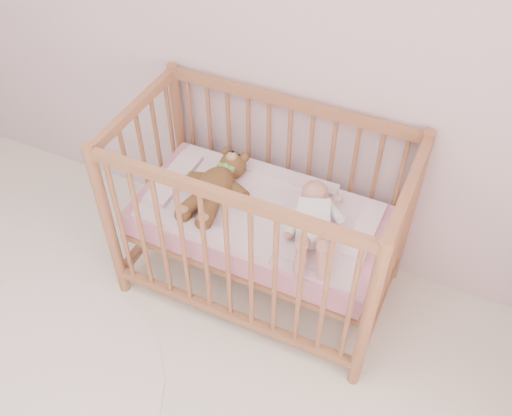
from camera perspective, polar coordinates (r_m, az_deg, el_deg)
The scene contains 7 objects.
wall_back at distance 2.74m, azimuth -4.22°, elevation 19.81°, with size 4.00×0.02×2.70m, color beige.
crib at distance 2.80m, azimuth 0.43°, elevation -1.07°, with size 1.36×0.76×1.00m, color #A96E47, non-canonical shape.
mattress at distance 2.81m, azimuth 0.43°, elevation -1.28°, with size 1.22×0.62×0.13m, color pink.
blanket at distance 2.75m, azimuth 0.44°, elevation -0.21°, with size 1.10×0.58×0.06m, color #DD98B6, non-canonical shape.
baby at distance 2.62m, azimuth 5.75°, elevation -1.14°, with size 0.28×0.58×0.14m, color white, non-canonical shape.
teddy_bear at distance 2.76m, azimuth -4.14°, elevation 2.21°, with size 0.38×0.54×0.15m, color brown, non-canonical shape.
rug at distance 3.03m, azimuth -22.75°, elevation -16.80°, with size 1.38×1.38×0.01m, color beige.
Camera 1 is at (1.21, -0.16, 2.52)m, focal length 40.00 mm.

